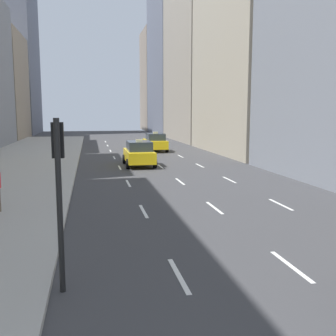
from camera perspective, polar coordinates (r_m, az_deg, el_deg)
name	(u,v)px	position (r m, az deg, el deg)	size (l,w,h in m)	color
sidewalk_left	(16,167)	(28.02, -21.19, 0.09)	(8.00, 66.00, 0.15)	#ADAAA3
lane_markings	(169,173)	(24.10, 0.16, -0.75)	(5.72, 56.00, 0.01)	white
building_row_right	(218,14)	(46.30, 7.32, 21.32)	(6.00, 86.52, 37.85)	slate
taxi_lead	(155,142)	(37.68, -1.88, 3.78)	(2.02, 4.40, 1.87)	yellow
taxi_second	(139,153)	(27.37, -4.24, 2.14)	(2.02, 4.40, 1.87)	yellow
traffic_light_pole	(59,177)	(8.26, -15.57, -1.25)	(0.24, 0.42, 3.60)	black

